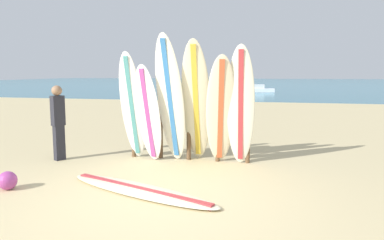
% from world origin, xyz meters
% --- Properties ---
extents(ground_plane, '(120.00, 120.00, 0.00)m').
position_xyz_m(ground_plane, '(0.00, 0.00, 0.00)').
color(ground_plane, '#CCB784').
extents(ocean_water, '(120.00, 80.00, 0.01)m').
position_xyz_m(ocean_water, '(0.00, 58.00, 0.00)').
color(ocean_water, teal).
rests_on(ocean_water, ground).
extents(surfboard_rack, '(2.53, 0.09, 1.03)m').
position_xyz_m(surfboard_rack, '(-0.10, 2.61, 0.62)').
color(surfboard_rack, brown).
rests_on(surfboard_rack, ground).
extents(surfboard_leaning_far_left, '(0.51, 0.76, 2.22)m').
position_xyz_m(surfboard_leaning_far_left, '(-1.19, 2.28, 1.11)').
color(surfboard_leaning_far_left, white).
rests_on(surfboard_leaning_far_left, ground).
extents(surfboard_leaning_left, '(0.60, 0.63, 1.97)m').
position_xyz_m(surfboard_leaning_left, '(-0.82, 2.18, 0.98)').
color(surfboard_leaning_left, white).
rests_on(surfboard_leaning_left, ground).
extents(surfboard_leaning_center_left, '(0.61, 0.87, 2.54)m').
position_xyz_m(surfboard_leaning_center_left, '(-0.36, 2.20, 1.27)').
color(surfboard_leaning_center_left, silver).
rests_on(surfboard_leaning_center_left, ground).
extents(surfboard_leaning_center, '(0.65, 1.05, 2.43)m').
position_xyz_m(surfboard_leaning_center, '(0.12, 2.35, 1.21)').
color(surfboard_leaning_center, beige).
rests_on(surfboard_leaning_center, ground).
extents(surfboard_leaning_center_right, '(0.70, 0.82, 2.14)m').
position_xyz_m(surfboard_leaning_center_right, '(0.61, 2.31, 1.07)').
color(surfboard_leaning_center_right, beige).
rests_on(surfboard_leaning_center_right, ground).
extents(surfboard_leaning_right, '(0.57, 0.62, 2.32)m').
position_xyz_m(surfboard_leaning_right, '(0.99, 2.33, 1.16)').
color(surfboard_leaning_right, silver).
rests_on(surfboard_leaning_right, ground).
extents(surfboard_lying_on_sand, '(2.84, 1.55, 0.08)m').
position_xyz_m(surfboard_lying_on_sand, '(-0.33, 0.39, 0.04)').
color(surfboard_lying_on_sand, beige).
rests_on(surfboard_lying_on_sand, ground).
extents(beachgoer_standing, '(0.26, 0.29, 1.54)m').
position_xyz_m(beachgoer_standing, '(-2.70, 1.97, 0.85)').
color(beachgoer_standing, '#26262D').
rests_on(beachgoer_standing, ground).
extents(small_boat_offshore, '(2.88, 1.31, 0.71)m').
position_xyz_m(small_boat_offshore, '(-0.07, 28.91, 0.26)').
color(small_boat_offshore, silver).
rests_on(small_boat_offshore, ocean_water).
extents(beach_ball, '(0.29, 0.29, 0.29)m').
position_xyz_m(beach_ball, '(-2.36, 0.04, 0.14)').
color(beach_ball, '#A53F8C').
rests_on(beach_ball, ground).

